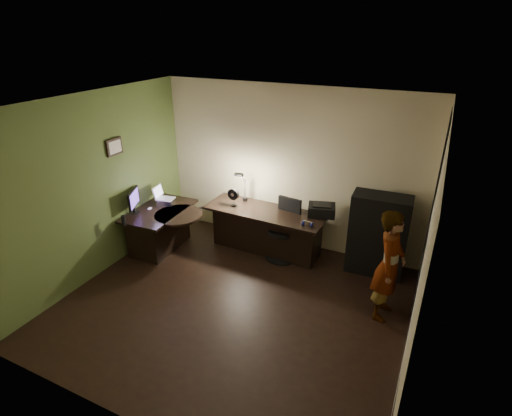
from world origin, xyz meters
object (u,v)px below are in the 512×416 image
at_px(desk_left, 161,229).
at_px(person, 389,266).
at_px(desk_right, 265,231).
at_px(cabinet, 378,235).
at_px(office_chair, 282,231).
at_px(monitor, 133,205).

bearing_deg(desk_left, person, -5.06).
bearing_deg(desk_left, desk_right, 19.42).
height_order(cabinet, office_chair, cabinet).
bearing_deg(office_chair, person, -15.57).
xyz_separation_m(office_chair, person, (1.75, -0.75, 0.26)).
height_order(desk_left, cabinet, cabinet).
xyz_separation_m(cabinet, monitor, (-3.71, -1.10, 0.22)).
distance_m(desk_left, monitor, 0.63).
height_order(desk_left, monitor, monitor).
height_order(desk_left, person, person).
bearing_deg(monitor, office_chair, -3.31).
height_order(office_chair, person, person).
bearing_deg(monitor, person, -22.39).
bearing_deg(cabinet, desk_left, -168.41).
bearing_deg(desk_right, desk_left, -155.60).
relative_size(desk_left, desk_right, 0.62).
distance_m(monitor, person, 4.02).
bearing_deg(desk_right, office_chair, -8.65).
bearing_deg(desk_right, person, -19.08).
height_order(cabinet, monitor, cabinet).
relative_size(desk_right, person, 1.33).
xyz_separation_m(desk_left, desk_right, (1.63, 0.66, 0.01)).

